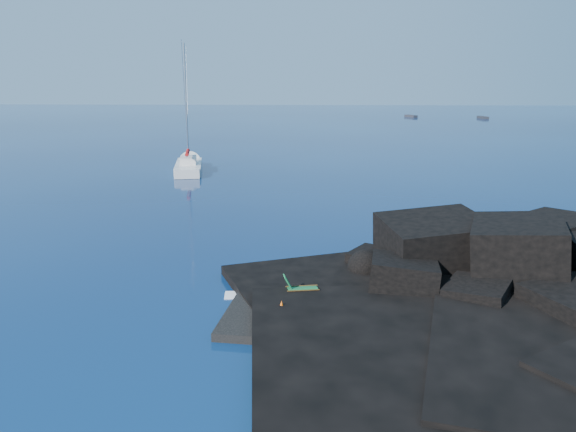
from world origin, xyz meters
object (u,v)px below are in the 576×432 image
(distant_boat_b, at_px, (483,119))
(sunbather, at_px, (377,322))
(distant_boat_a, at_px, (411,117))
(marker_cone, at_px, (282,306))
(sailboat, at_px, (189,171))
(deck_chair, at_px, (302,284))

(distant_boat_b, bearing_deg, sunbather, -115.65)
(distant_boat_a, xyz_separation_m, distant_boat_b, (17.35, -4.88, 0.00))
(marker_cone, xyz_separation_m, distant_boat_a, (27.21, 129.65, -0.59))
(sailboat, relative_size, distant_boat_a, 3.22)
(sunbather, distance_m, marker_cone, 4.02)
(deck_chair, relative_size, marker_cone, 3.15)
(sailboat, bearing_deg, marker_cone, -82.53)
(sunbather, bearing_deg, deck_chair, 107.13)
(deck_chair, bearing_deg, marker_cone, -123.46)
(sunbather, height_order, marker_cone, marker_cone)
(sailboat, relative_size, sunbather, 8.00)
(deck_chair, bearing_deg, sailboat, 99.97)
(sailboat, bearing_deg, sunbather, -78.13)
(marker_cone, height_order, distant_boat_a, marker_cone)
(distant_boat_a, bearing_deg, sunbather, -125.01)
(deck_chair, relative_size, distant_boat_a, 0.36)
(sailboat, height_order, distant_boat_b, sailboat)
(sunbather, bearing_deg, sailboat, 85.56)
(sunbather, height_order, distant_boat_b, sunbather)
(deck_chair, distance_m, marker_cone, 2.11)
(sailboat, height_order, marker_cone, sailboat)
(distant_boat_b, bearing_deg, distant_boat_a, 156.55)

